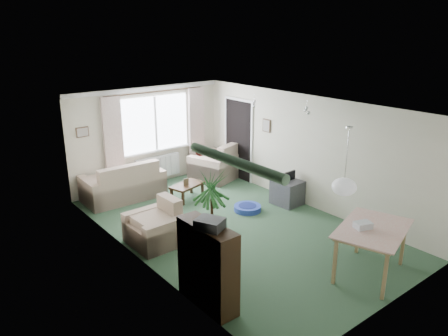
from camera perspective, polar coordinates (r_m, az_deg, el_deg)
ground at (r=8.58m, az=1.26°, el=-7.81°), size 6.50×6.50×0.00m
window at (r=10.74m, az=-9.00°, el=5.78°), size 1.80×0.03×1.30m
curtain_rod at (r=10.54m, az=-8.98°, el=9.81°), size 2.60×0.03×0.03m
curtain_left at (r=10.20m, az=-14.26°, el=3.47°), size 0.45×0.08×2.00m
curtain_right at (r=11.30m, az=-3.62°, el=5.39°), size 0.45×0.08×2.00m
radiator at (r=10.99m, az=-8.62°, el=0.14°), size 1.20×0.10×0.55m
doorway at (r=11.03m, az=1.91°, el=3.65°), size 0.03×0.95×2.00m
pendant_lamp at (r=6.70m, az=15.41°, el=-2.38°), size 0.36×0.36×0.36m
tinsel_garland at (r=4.95m, az=1.40°, el=0.83°), size 1.60×1.60×0.12m
bauble_cluster_a at (r=9.38m, az=3.97°, el=8.67°), size 0.20×0.20×0.20m
bauble_cluster_b at (r=8.77m, az=10.78°, el=7.74°), size 0.20×0.20×0.20m
wall_picture_back at (r=9.99m, az=-18.01°, el=4.49°), size 0.28×0.03×0.22m
wall_picture_right at (r=10.18m, az=5.59°, el=5.54°), size 0.03×0.24×0.30m
sofa at (r=10.10m, az=-13.08°, el=-1.52°), size 1.77×0.96×0.88m
armchair_corner at (r=11.11m, az=-1.23°, el=0.92°), size 1.30×1.27×0.94m
armchair_left at (r=7.94m, az=-9.04°, el=-7.04°), size 0.88×0.92×0.81m
coffee_table at (r=9.92m, az=-4.82°, el=-3.08°), size 0.87×0.63×0.35m
photo_frame at (r=9.76m, az=-4.98°, el=-1.84°), size 0.12×0.04×0.16m
bookshelf at (r=6.15m, az=-2.14°, el=-12.61°), size 0.34×1.00×1.22m
hifi_box at (r=5.73m, az=-1.86°, el=-7.30°), size 0.40×0.44×0.14m
houseplant at (r=7.28m, az=-1.59°, el=-6.11°), size 0.69×0.69×1.53m
dining_table at (r=7.30m, az=18.58°, el=-10.31°), size 1.44×1.18×0.78m
gift_box at (r=7.05m, az=17.68°, el=-7.20°), size 0.30×0.25×0.12m
tv_cube at (r=9.69m, az=8.26°, el=-3.15°), size 0.57×0.62×0.54m
pet_bed at (r=9.32m, az=3.09°, el=-5.26°), size 0.61×0.61×0.11m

